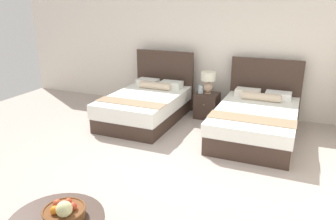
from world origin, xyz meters
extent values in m
cube|color=#AE9F95|center=(0.00, 0.00, -0.01)|extent=(10.03, 9.92, 0.02)
cube|color=silver|center=(0.00, 3.16, 1.41)|extent=(10.03, 0.12, 2.82)
cube|color=#3C2B23|center=(-1.11, 1.84, 0.14)|extent=(1.29, 2.00, 0.28)
cube|color=white|center=(-1.11, 1.84, 0.42)|extent=(1.33, 2.04, 0.28)
cube|color=#3C2B23|center=(-1.11, 2.87, 0.65)|extent=(1.36, 0.06, 1.31)
cube|color=white|center=(-1.39, 2.58, 0.63)|extent=(0.46, 0.30, 0.14)
cube|color=white|center=(-0.82, 2.58, 0.63)|extent=(0.46, 0.30, 0.14)
cylinder|color=beige|center=(-1.11, 2.34, 0.64)|extent=(0.71, 0.15, 0.15)
cube|color=#967D5E|center=(-1.11, 1.27, 0.57)|extent=(1.34, 0.36, 0.01)
cube|color=#3C2B23|center=(1.11, 1.84, 0.16)|extent=(1.34, 2.13, 0.33)
cube|color=white|center=(1.11, 1.84, 0.43)|extent=(1.38, 2.17, 0.22)
cube|color=#3C2B23|center=(1.11, 2.94, 0.63)|extent=(1.41, 0.06, 1.27)
cube|color=white|center=(0.81, 2.65, 0.61)|extent=(0.48, 0.30, 0.14)
cube|color=white|center=(1.40, 2.65, 0.61)|extent=(0.48, 0.30, 0.14)
cylinder|color=beige|center=(1.11, 2.41, 0.62)|extent=(0.73, 0.15, 0.15)
cube|color=#967D5E|center=(1.11, 1.29, 0.55)|extent=(1.39, 0.39, 0.01)
cube|color=#3C2B23|center=(0.00, 2.57, 0.26)|extent=(0.47, 0.44, 0.53)
sphere|color=tan|center=(0.00, 2.33, 0.34)|extent=(0.02, 0.02, 0.02)
cylinder|color=tan|center=(0.00, 2.59, 0.54)|extent=(0.14, 0.14, 0.02)
ellipsoid|color=tan|center=(0.00, 2.59, 0.65)|extent=(0.19, 0.19, 0.21)
cylinder|color=#99844C|center=(0.00, 2.59, 0.78)|extent=(0.02, 0.02, 0.04)
cylinder|color=silver|center=(0.00, 2.59, 0.89)|extent=(0.30, 0.30, 0.18)
cylinder|color=#B2C2C8|center=(-0.14, 2.53, 0.61)|extent=(0.11, 0.11, 0.16)
torus|color=#B2C2C8|center=(-0.14, 2.53, 0.69)|extent=(0.10, 0.10, 0.01)
cylinder|color=brown|center=(-0.10, -1.80, 0.49)|extent=(0.38, 0.38, 0.09)
torus|color=brown|center=(-0.10, -1.80, 0.53)|extent=(0.40, 0.40, 0.02)
sphere|color=#BD3C21|center=(-0.12, -1.72, 0.56)|extent=(0.07, 0.07, 0.07)
sphere|color=#AE3F23|center=(-0.19, -1.79, 0.56)|extent=(0.08, 0.08, 0.08)
sphere|color=orange|center=(-0.14, -1.88, 0.56)|extent=(0.08, 0.08, 0.08)
sphere|color=beige|center=(-0.04, -1.86, 0.59)|extent=(0.15, 0.15, 0.15)
sphere|color=#C13A25|center=(-0.03, -1.77, 0.56)|extent=(0.07, 0.07, 0.07)
camera|label=1|loc=(1.78, -3.79, 2.37)|focal=34.80mm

